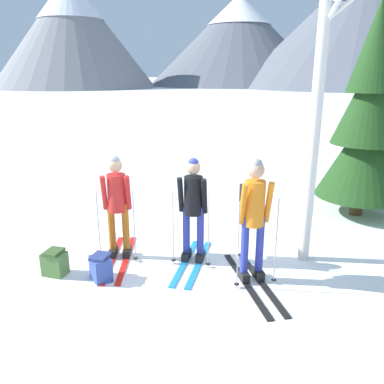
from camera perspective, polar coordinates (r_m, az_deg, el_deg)
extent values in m
plane|color=white|center=(6.36, -1.34, -9.42)|extent=(400.00, 400.00, 0.00)
cube|color=red|center=(6.37, -9.51, -9.51)|extent=(0.50, 1.61, 0.02)
cube|color=red|center=(6.41, -11.48, -9.46)|extent=(0.50, 1.61, 0.02)
cube|color=black|center=(6.43, -9.41, -8.56)|extent=(0.17, 0.28, 0.12)
cylinder|color=#B76019|center=(6.26, -9.60, -5.01)|extent=(0.11, 0.11, 0.78)
cube|color=black|center=(6.47, -11.36, -8.51)|extent=(0.17, 0.28, 0.12)
cylinder|color=#B76019|center=(6.29, -11.58, -4.98)|extent=(0.11, 0.11, 0.78)
cylinder|color=red|center=(6.09, -10.88, -0.10)|extent=(0.28, 0.28, 0.58)
sphere|color=tan|center=(5.98, -11.10, 3.82)|extent=(0.21, 0.21, 0.21)
sphere|color=gray|center=(5.96, -11.14, 4.42)|extent=(0.16, 0.16, 0.16)
cylinder|color=red|center=(6.00, -9.29, -0.12)|extent=(0.13, 0.21, 0.56)
cylinder|color=red|center=(6.06, -12.66, -0.13)|extent=(0.13, 0.21, 0.56)
cylinder|color=#A5A5AD|center=(6.04, -8.39, -5.01)|extent=(0.02, 0.02, 1.17)
cylinder|color=black|center=(6.25, -8.18, -9.46)|extent=(0.07, 0.07, 0.01)
cylinder|color=#A5A5AD|center=(6.14, -13.40, -4.94)|extent=(0.02, 0.02, 1.17)
cylinder|color=black|center=(6.35, -13.08, -9.33)|extent=(0.07, 0.07, 0.01)
cube|color=black|center=(6.24, -10.62, 0.61)|extent=(0.29, 0.22, 0.36)
cube|color=#1E84D1|center=(6.14, 1.00, -10.31)|extent=(0.12, 1.57, 0.02)
cube|color=#1E84D1|center=(6.19, -1.03, -10.10)|extent=(0.12, 1.57, 0.02)
cube|color=black|center=(6.20, 1.19, -9.32)|extent=(0.12, 0.26, 0.12)
cylinder|color=#2D389E|center=(6.02, 1.22, -5.66)|extent=(0.11, 0.11, 0.78)
cube|color=black|center=(6.24, -0.81, -9.12)|extent=(0.12, 0.26, 0.12)
cylinder|color=#2D389E|center=(6.07, -0.83, -5.48)|extent=(0.11, 0.11, 0.78)
cylinder|color=black|center=(5.85, 0.20, -0.50)|extent=(0.28, 0.28, 0.58)
sphere|color=tan|center=(5.74, 0.20, 3.58)|extent=(0.21, 0.21, 0.21)
sphere|color=#2D389E|center=(5.72, 0.20, 4.19)|extent=(0.16, 0.16, 0.16)
cylinder|color=black|center=(5.75, 1.82, -0.65)|extent=(0.08, 0.19, 0.56)
cylinder|color=black|center=(5.83, -1.66, -0.40)|extent=(0.08, 0.19, 0.56)
cylinder|color=#A5A5AD|center=(5.80, 2.41, -5.79)|extent=(0.02, 0.02, 1.17)
cylinder|color=black|center=(6.02, 2.35, -10.37)|extent=(0.07, 0.07, 0.01)
cylinder|color=#A5A5AD|center=(5.91, -2.76, -5.33)|extent=(0.02, 0.02, 1.17)
cylinder|color=black|center=(6.13, -2.69, -9.85)|extent=(0.07, 0.07, 0.01)
cube|color=#4C7238|center=(6.00, 0.56, 0.24)|extent=(0.26, 0.17, 0.36)
cube|color=black|center=(5.74, 9.92, -12.66)|extent=(0.86, 1.64, 0.02)
cube|color=black|center=(5.67, 7.80, -12.97)|extent=(0.86, 1.64, 0.02)
cube|color=black|center=(5.79, 9.58, -11.59)|extent=(0.21, 0.28, 0.12)
cylinder|color=#2D389E|center=(5.59, 9.81, -7.47)|extent=(0.11, 0.11, 0.83)
cube|color=black|center=(5.72, 7.48, -11.88)|extent=(0.21, 0.28, 0.12)
cylinder|color=#2D389E|center=(5.51, 7.67, -7.71)|extent=(0.11, 0.11, 0.83)
cylinder|color=orange|center=(5.33, 9.04, -1.62)|extent=(0.28, 0.28, 0.63)
sphere|color=tan|center=(5.20, 9.27, 3.19)|extent=(0.23, 0.23, 0.23)
sphere|color=gray|center=(5.18, 9.31, 3.92)|extent=(0.17, 0.17, 0.17)
cylinder|color=orange|center=(5.34, 11.08, -1.50)|extent=(0.16, 0.22, 0.59)
cylinder|color=orange|center=(5.21, 7.43, -1.78)|extent=(0.16, 0.22, 0.59)
cylinder|color=#A5A5AD|center=(5.46, 12.13, -7.19)|extent=(0.02, 0.02, 1.25)
cylinder|color=black|center=(5.71, 11.77, -12.38)|extent=(0.07, 0.07, 0.01)
cylinder|color=#A5A5AD|center=(5.27, 6.71, -7.81)|extent=(0.02, 0.02, 1.25)
cylinder|color=black|center=(5.54, 6.50, -13.13)|extent=(0.07, 0.07, 0.01)
cube|color=black|center=(5.47, 8.43, -0.75)|extent=(0.30, 0.26, 0.36)
cylinder|color=#51381E|center=(8.74, 22.90, -0.48)|extent=(0.25, 0.25, 0.80)
cone|color=#1E4219|center=(8.54, 23.55, 4.96)|extent=(1.72, 1.72, 1.70)
cone|color=#1E4219|center=(8.41, 24.43, 12.10)|extent=(1.31, 1.31, 1.70)
cone|color=#1E4219|center=(8.41, 25.29, 18.75)|extent=(0.94, 0.94, 1.70)
cylinder|color=silver|center=(5.92, 17.75, 12.82)|extent=(0.17, 0.17, 4.95)
cube|color=#384C99|center=(5.80, -13.09, -10.78)|extent=(0.40, 0.40, 0.34)
cube|color=navy|center=(5.71, -13.22, -9.09)|extent=(0.22, 0.28, 0.04)
cube|color=#4C7238|center=(6.12, -19.30, -9.80)|extent=(0.33, 0.26, 0.34)
cube|color=#39562A|center=(6.03, -19.47, -8.19)|extent=(0.22, 0.28, 0.04)
cone|color=gray|center=(78.50, -16.99, 21.21)|extent=(29.23, 29.23, 18.90)
cone|color=slate|center=(88.19, 6.77, 20.95)|extent=(37.79, 37.79, 17.96)
cone|color=white|center=(88.81, 6.92, 24.81)|extent=(13.18, 13.18, 5.96)
cone|color=slate|center=(82.88, 23.73, 21.38)|extent=(45.90, 45.90, 21.98)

